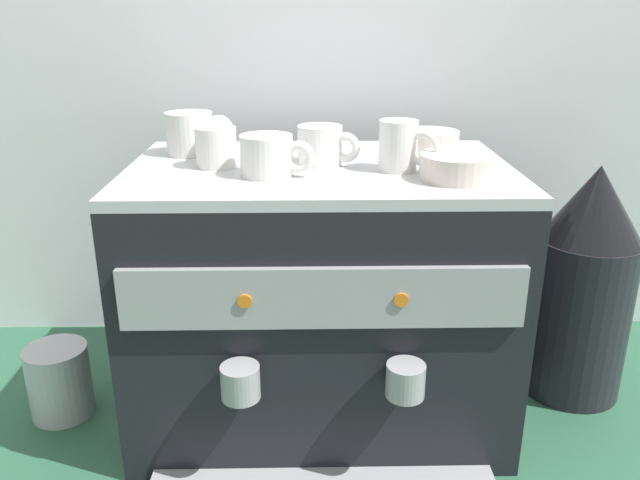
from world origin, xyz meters
name	(u,v)px	position (x,y,z in m)	size (l,w,h in m)	color
ground_plane	(320,404)	(0.00, 0.00, 0.00)	(4.00, 4.00, 0.00)	#28563D
tiled_backsplash_wall	(317,108)	(0.00, 0.33, 0.50)	(2.80, 0.03, 0.99)	silver
espresso_machine	(320,296)	(0.00, 0.00, 0.23)	(0.61, 0.50, 0.45)	black
ceramic_cup_0	(269,156)	(-0.08, -0.07, 0.49)	(0.11, 0.08, 0.06)	white
ceramic_cup_1	(401,146)	(0.12, -0.04, 0.49)	(0.09, 0.08, 0.08)	white
ceramic_cup_2	(192,133)	(-0.22, 0.09, 0.49)	(0.11, 0.08, 0.07)	white
ceramic_cup_3	(320,145)	(0.00, 0.00, 0.49)	(0.10, 0.07, 0.06)	white
ceramic_cup_4	(215,147)	(-0.17, 0.00, 0.49)	(0.07, 0.09, 0.06)	white
ceramic_bowl_0	(457,168)	(0.20, -0.09, 0.47)	(0.11, 0.11, 0.04)	beige
ceramic_bowl_1	(430,144)	(0.19, 0.07, 0.47)	(0.10, 0.10, 0.04)	beige
coffee_grinder	(583,285)	(0.48, 0.05, 0.22)	(0.18, 0.18, 0.44)	black
milk_pitcher	(60,381)	(-0.47, -0.01, 0.07)	(0.11, 0.11, 0.13)	#B7B7BC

